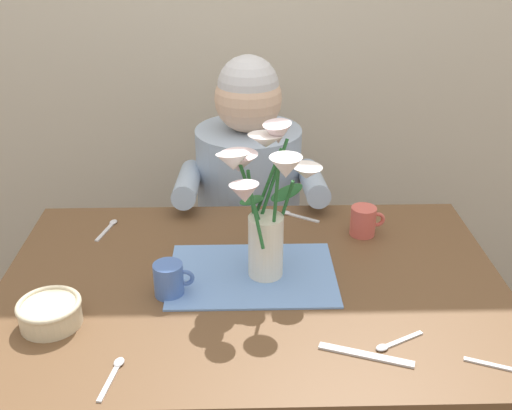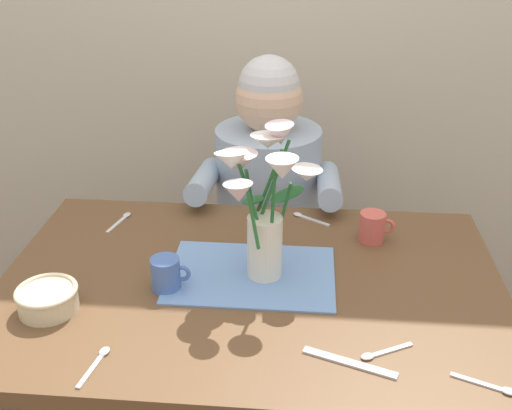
# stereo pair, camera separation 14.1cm
# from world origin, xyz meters

# --- Properties ---
(dining_table) EXTENTS (1.20, 0.80, 0.74)m
(dining_table) POSITION_xyz_m (0.00, 0.00, 0.64)
(dining_table) COLOR brown
(dining_table) RESTS_ON ground_plane
(seated_person) EXTENTS (0.45, 0.47, 1.14)m
(seated_person) POSITION_xyz_m (0.00, 0.62, 0.56)
(seated_person) COLOR #4C4C56
(seated_person) RESTS_ON ground_plane
(striped_placemat) EXTENTS (0.40, 0.28, 0.00)m
(striped_placemat) POSITION_xyz_m (0.00, 0.03, 0.74)
(striped_placemat) COLOR #6B93D1
(striped_placemat) RESTS_ON dining_table
(flower_vase) EXTENTS (0.26, 0.26, 0.36)m
(flower_vase) POSITION_xyz_m (0.03, 0.03, 0.95)
(flower_vase) COLOR silver
(flower_vase) RESTS_ON dining_table
(ceramic_bowl) EXTENTS (0.14, 0.14, 0.06)m
(ceramic_bowl) POSITION_xyz_m (-0.43, -0.15, 0.77)
(ceramic_bowl) COLOR beige
(ceramic_bowl) RESTS_ON dining_table
(dinner_knife) EXTENTS (0.19, 0.08, 0.00)m
(dinner_knife) POSITION_xyz_m (0.22, -0.27, 0.74)
(dinner_knife) COLOR silver
(dinner_knife) RESTS_ON dining_table
(tea_cup) EXTENTS (0.09, 0.07, 0.08)m
(tea_cup) POSITION_xyz_m (-0.19, -0.04, 0.78)
(tea_cup) COLOR #476BB7
(tea_cup) RESTS_ON dining_table
(ceramic_mug) EXTENTS (0.09, 0.07, 0.08)m
(ceramic_mug) POSITION_xyz_m (0.30, 0.22, 0.78)
(ceramic_mug) COLOR #CC564C
(ceramic_mug) RESTS_ON dining_table
(spoon_0) EXTENTS (0.11, 0.08, 0.01)m
(spoon_0) POSITION_xyz_m (0.13, 0.33, 0.74)
(spoon_0) COLOR silver
(spoon_0) RESTS_ON dining_table
(spoon_1) EXTENTS (0.04, 0.12, 0.01)m
(spoon_1) POSITION_xyz_m (-0.27, -0.30, 0.74)
(spoon_1) COLOR silver
(spoon_1) RESTS_ON dining_table
(spoon_2) EXTENTS (0.12, 0.06, 0.01)m
(spoon_2) POSITION_xyz_m (0.48, -0.31, 0.74)
(spoon_2) COLOR silver
(spoon_2) RESTS_ON dining_table
(spoon_3) EXTENTS (0.04, 0.12, 0.01)m
(spoon_3) POSITION_xyz_m (-0.39, 0.28, 0.74)
(spoon_3) COLOR silver
(spoon_3) RESTS_ON dining_table
(spoon_4) EXTENTS (0.11, 0.07, 0.01)m
(spoon_4) POSITION_xyz_m (0.28, -0.23, 0.74)
(spoon_4) COLOR silver
(spoon_4) RESTS_ON dining_table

